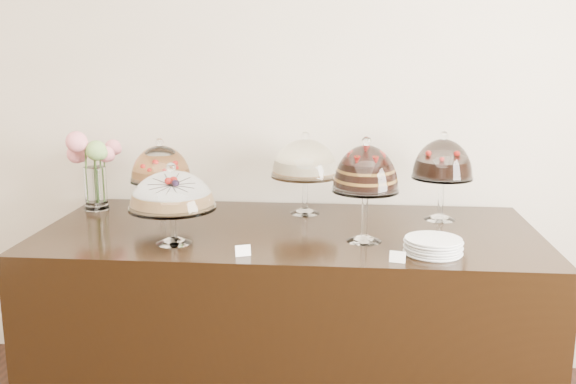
# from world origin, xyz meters

# --- Properties ---
(wall_back) EXTENTS (5.00, 0.04, 3.00)m
(wall_back) POSITION_xyz_m (0.00, 3.00, 1.50)
(wall_back) COLOR beige
(wall_back) RESTS_ON ground
(display_counter) EXTENTS (2.20, 1.00, 0.90)m
(display_counter) POSITION_xyz_m (0.02, 2.45, 0.45)
(display_counter) COLOR black
(display_counter) RESTS_ON ground
(cake_stand_sugar_sponge) EXTENTS (0.36, 0.36, 0.34)m
(cake_stand_sugar_sponge) POSITION_xyz_m (-0.44, 2.19, 1.11)
(cake_stand_sugar_sponge) COLOR white
(cake_stand_sugar_sponge) RESTS_ON display_counter
(cake_stand_choco_layer) EXTENTS (0.28, 0.28, 0.44)m
(cake_stand_choco_layer) POSITION_xyz_m (0.35, 2.29, 1.19)
(cake_stand_choco_layer) COLOR white
(cake_stand_choco_layer) RESTS_ON display_counter
(cake_stand_cheesecake) EXTENTS (0.33, 0.33, 0.40)m
(cake_stand_cheesecake) POSITION_xyz_m (0.07, 2.74, 1.16)
(cake_stand_cheesecake) COLOR white
(cake_stand_cheesecake) RESTS_ON display_counter
(cake_stand_dark_choco) EXTENTS (0.28, 0.28, 0.42)m
(cake_stand_dark_choco) POSITION_xyz_m (0.71, 2.68, 1.17)
(cake_stand_dark_choco) COLOR white
(cake_stand_dark_choco) RESTS_ON display_counter
(cake_stand_fruit_tart) EXTENTS (0.30, 0.30, 0.37)m
(cake_stand_fruit_tart) POSITION_xyz_m (-0.63, 2.68, 1.13)
(cake_stand_fruit_tart) COLOR white
(cake_stand_fruit_tart) RESTS_ON display_counter
(flower_vase) EXTENTS (0.24, 0.29, 0.40)m
(flower_vase) POSITION_xyz_m (-0.99, 2.73, 1.13)
(flower_vase) COLOR white
(flower_vase) RESTS_ON display_counter
(plate_stack) EXTENTS (0.22, 0.22, 0.06)m
(plate_stack) POSITION_xyz_m (0.61, 2.14, 0.93)
(plate_stack) COLOR silver
(plate_stack) RESTS_ON display_counter
(price_card_left) EXTENTS (0.06, 0.04, 0.04)m
(price_card_left) POSITION_xyz_m (-0.13, 2.04, 0.92)
(price_card_left) COLOR white
(price_card_left) RESTS_ON display_counter
(price_card_right) EXTENTS (0.06, 0.03, 0.04)m
(price_card_right) POSITION_xyz_m (0.46, 2.02, 0.92)
(price_card_right) COLOR white
(price_card_right) RESTS_ON display_counter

